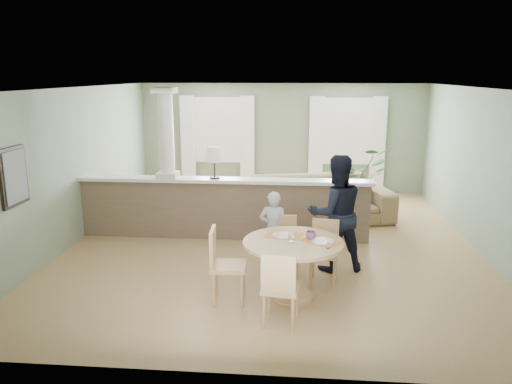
# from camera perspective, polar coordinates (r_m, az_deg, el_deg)

# --- Properties ---
(ground) EXTENTS (8.00, 8.00, 0.00)m
(ground) POSITION_cam_1_polar(r_m,az_deg,el_deg) (8.91, 1.89, -5.82)
(ground) COLOR tan
(ground) RESTS_ON ground
(room_shell) EXTENTS (7.02, 8.02, 2.71)m
(room_shell) POSITION_cam_1_polar(r_m,az_deg,el_deg) (9.11, 2.01, 6.33)
(room_shell) COLOR gray
(room_shell) RESTS_ON ground
(pony_wall) EXTENTS (5.32, 0.38, 2.70)m
(pony_wall) POSITION_cam_1_polar(r_m,az_deg,el_deg) (9.00, -4.29, -0.95)
(pony_wall) COLOR brown
(pony_wall) RESTS_ON ground
(sofa) EXTENTS (3.32, 1.96, 0.91)m
(sofa) POSITION_cam_1_polar(r_m,az_deg,el_deg) (10.10, 6.55, -0.88)
(sofa) COLOR olive
(sofa) RESTS_ON ground
(houseplant) EXTENTS (1.75, 1.70, 1.48)m
(houseplant) POSITION_cam_1_polar(r_m,az_deg,el_deg) (10.58, 11.18, 1.20)
(houseplant) COLOR #2E6227
(houseplant) RESTS_ON ground
(dining_table) EXTENTS (1.33, 1.33, 0.91)m
(dining_table) POSITION_cam_1_polar(r_m,az_deg,el_deg) (6.62, 4.34, -6.95)
(dining_table) COLOR tan
(dining_table) RESTS_ON ground
(chair_far_boy) EXTENTS (0.41, 0.41, 0.85)m
(chair_far_boy) POSITION_cam_1_polar(r_m,az_deg,el_deg) (7.57, 3.30, -5.63)
(chair_far_boy) COLOR tan
(chair_far_boy) RESTS_ON ground
(chair_far_man) EXTENTS (0.45, 0.45, 0.89)m
(chair_far_man) POSITION_cam_1_polar(r_m,az_deg,el_deg) (7.26, 7.82, -6.36)
(chair_far_man) COLOR tan
(chair_far_man) RESTS_ON ground
(chair_near) EXTENTS (0.48, 0.48, 0.94)m
(chair_near) POSITION_cam_1_polar(r_m,az_deg,el_deg) (5.94, 2.75, -10.63)
(chair_near) COLOR tan
(chair_near) RESTS_ON ground
(chair_side) EXTENTS (0.47, 0.47, 0.99)m
(chair_side) POSITION_cam_1_polar(r_m,az_deg,el_deg) (6.57, -3.84, -7.94)
(chair_side) COLOR tan
(chair_side) RESTS_ON ground
(child_person) EXTENTS (0.45, 0.31, 1.21)m
(child_person) POSITION_cam_1_polar(r_m,az_deg,el_deg) (7.65, 1.99, -4.34)
(child_person) COLOR #A4A5AA
(child_person) RESTS_ON ground
(man_person) EXTENTS (1.01, 0.87, 1.78)m
(man_person) POSITION_cam_1_polar(r_m,az_deg,el_deg) (7.57, 9.12, -2.43)
(man_person) COLOR black
(man_person) RESTS_ON ground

